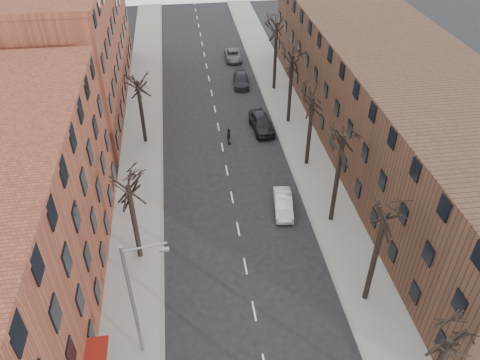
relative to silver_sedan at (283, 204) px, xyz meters
name	(u,v)px	position (x,y,z in m)	size (l,w,h in m)	color
sidewalk_left	(142,136)	(-12.00, 13.25, -0.60)	(4.00, 90.00, 0.15)	gray
sidewalk_right	(294,126)	(4.00, 13.25, -0.60)	(4.00, 90.00, 0.15)	gray
building_left_far	(61,43)	(-20.00, 22.25, 6.33)	(12.00, 28.00, 14.00)	brown
building_right	(393,101)	(12.00, 8.25, 4.33)	(12.00, 50.00, 10.00)	#4B3223
tree_right_b	(364,298)	(3.60, -9.75, -0.67)	(5.20, 5.20, 10.80)	black
tree_right_c	(330,220)	(3.60, -1.75, -0.67)	(5.20, 5.20, 11.60)	black
tree_right_d	(306,164)	(3.60, 6.25, -0.67)	(5.20, 5.20, 10.00)	black
tree_right_e	(288,122)	(3.60, 14.25, -0.67)	(5.20, 5.20, 10.80)	black
tree_right_f	(274,89)	(3.60, 22.25, -0.67)	(5.20, 5.20, 11.60)	black
tree_left_a	(141,256)	(-11.60, -3.75, -0.67)	(5.20, 5.20, 9.50)	black
tree_left_b	(146,142)	(-11.60, 12.25, -0.67)	(5.20, 5.20, 9.50)	black
streetlight	(135,298)	(-11.03, -11.75, 4.34)	(2.45, 0.22, 9.03)	slate
silver_sedan	(283,204)	(0.00, 0.00, 0.00)	(1.42, 4.08, 1.34)	silver
parked_car_near	(262,123)	(0.46, 13.01, 0.18)	(2.01, 5.00, 1.70)	black
parked_car_mid	(241,80)	(-0.20, 23.95, -0.01)	(1.85, 4.56, 1.32)	black
parked_car_far	(233,55)	(-0.20, 31.87, -0.05)	(2.07, 4.49, 1.25)	#515358
pedestrian_crossing	(229,136)	(-3.28, 10.76, 0.21)	(1.03, 0.43, 1.76)	black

